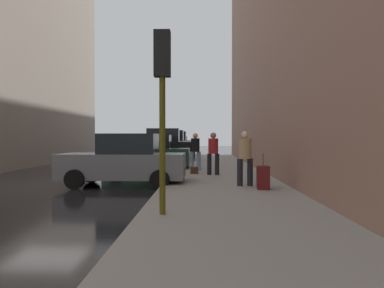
{
  "coord_description": "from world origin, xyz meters",
  "views": [
    {
      "loc": [
        5.24,
        -12.63,
        1.66
      ],
      "look_at": [
        4.87,
        4.57,
        1.36
      ],
      "focal_mm": 35.0,
      "sensor_mm": 36.0,
      "label": 1
    }
  ],
  "objects_px": {
    "duffel_bag": "(194,170)",
    "traffic_light": "(162,82)",
    "parked_blue_sedan": "(178,144)",
    "parked_dark_green_sedan": "(148,154)",
    "pedestrian_in_tan_coat": "(245,155)",
    "pedestrian_in_red_jacket": "(213,151)",
    "fire_hydrant": "(181,165)",
    "parked_white_van": "(169,145)",
    "parked_gray_coupe": "(124,161)",
    "parked_bronze_suv": "(174,144)",
    "parked_black_suv": "(161,147)",
    "rolling_suitcase": "(263,177)",
    "pedestrian_in_jeans": "(195,149)"
  },
  "relations": [
    {
      "from": "traffic_light",
      "to": "pedestrian_in_tan_coat",
      "type": "height_order",
      "value": "traffic_light"
    },
    {
      "from": "parked_blue_sedan",
      "to": "pedestrian_in_jeans",
      "type": "xyz_separation_m",
      "value": [
        2.37,
        -25.7,
        0.26
      ]
    },
    {
      "from": "parked_dark_green_sedan",
      "to": "parked_blue_sedan",
      "type": "xyz_separation_m",
      "value": [
        -0.0,
        24.26,
        0.0
      ]
    },
    {
      "from": "traffic_light",
      "to": "pedestrian_in_tan_coat",
      "type": "bearing_deg",
      "value": 63.69
    },
    {
      "from": "parked_dark_green_sedan",
      "to": "parked_black_suv",
      "type": "relative_size",
      "value": 0.91
    },
    {
      "from": "rolling_suitcase",
      "to": "pedestrian_in_jeans",
      "type": "bearing_deg",
      "value": 108.3
    },
    {
      "from": "pedestrian_in_jeans",
      "to": "rolling_suitcase",
      "type": "xyz_separation_m",
      "value": [
        2.07,
        -6.26,
        -0.61
      ]
    },
    {
      "from": "traffic_light",
      "to": "duffel_bag",
      "type": "bearing_deg",
      "value": 86.51
    },
    {
      "from": "parked_black_suv",
      "to": "duffel_bag",
      "type": "xyz_separation_m",
      "value": [
        2.36,
        -9.22,
        -0.74
      ]
    },
    {
      "from": "parked_gray_coupe",
      "to": "parked_bronze_suv",
      "type": "xyz_separation_m",
      "value": [
        -0.0,
        24.32,
        0.18
      ]
    },
    {
      "from": "pedestrian_in_tan_coat",
      "to": "duffel_bag",
      "type": "relative_size",
      "value": 3.89
    },
    {
      "from": "pedestrian_in_tan_coat",
      "to": "parked_dark_green_sedan",
      "type": "bearing_deg",
      "value": 119.67
    },
    {
      "from": "parked_black_suv",
      "to": "rolling_suitcase",
      "type": "bearing_deg",
      "value": -72.2
    },
    {
      "from": "pedestrian_in_tan_coat",
      "to": "pedestrian_in_jeans",
      "type": "bearing_deg",
      "value": 106.22
    },
    {
      "from": "parked_black_suv",
      "to": "duffel_bag",
      "type": "bearing_deg",
      "value": -75.66
    },
    {
      "from": "traffic_light",
      "to": "duffel_bag",
      "type": "xyz_separation_m",
      "value": [
        0.5,
        8.27,
        -2.47
      ]
    },
    {
      "from": "pedestrian_in_tan_coat",
      "to": "pedestrian_in_jeans",
      "type": "xyz_separation_m",
      "value": [
        -1.62,
        5.58,
        0.0
      ]
    },
    {
      "from": "parked_gray_coupe",
      "to": "parked_blue_sedan",
      "type": "relative_size",
      "value": 1.0
    },
    {
      "from": "traffic_light",
      "to": "parked_blue_sedan",
      "type": "bearing_deg",
      "value": 92.98
    },
    {
      "from": "parked_dark_green_sedan",
      "to": "parked_white_van",
      "type": "bearing_deg",
      "value": 90.0
    },
    {
      "from": "parked_dark_green_sedan",
      "to": "rolling_suitcase",
      "type": "relative_size",
      "value": 4.04
    },
    {
      "from": "parked_gray_coupe",
      "to": "pedestrian_in_tan_coat",
      "type": "relative_size",
      "value": 2.47
    },
    {
      "from": "parked_bronze_suv",
      "to": "duffel_bag",
      "type": "height_order",
      "value": "parked_bronze_suv"
    },
    {
      "from": "duffel_bag",
      "to": "parked_black_suv",
      "type": "bearing_deg",
      "value": 104.34
    },
    {
      "from": "fire_hydrant",
      "to": "parked_white_van",
      "type": "bearing_deg",
      "value": 96.63
    },
    {
      "from": "parked_dark_green_sedan",
      "to": "fire_hydrant",
      "type": "height_order",
      "value": "parked_dark_green_sedan"
    },
    {
      "from": "parked_bronze_suv",
      "to": "duffel_bag",
      "type": "bearing_deg",
      "value": -83.73
    },
    {
      "from": "parked_bronze_suv",
      "to": "duffel_bag",
      "type": "relative_size",
      "value": 10.52
    },
    {
      "from": "duffel_bag",
      "to": "parked_blue_sedan",
      "type": "bearing_deg",
      "value": 94.93
    },
    {
      "from": "parked_bronze_suv",
      "to": "fire_hydrant",
      "type": "relative_size",
      "value": 6.57
    },
    {
      "from": "parked_gray_coupe",
      "to": "rolling_suitcase",
      "type": "xyz_separation_m",
      "value": [
        4.44,
        -1.76,
        -0.36
      ]
    },
    {
      "from": "parked_gray_coupe",
      "to": "parked_dark_green_sedan",
      "type": "relative_size",
      "value": 1.0
    },
    {
      "from": "parked_dark_green_sedan",
      "to": "duffel_bag",
      "type": "distance_m",
      "value": 3.92
    },
    {
      "from": "parked_gray_coupe",
      "to": "duffel_bag",
      "type": "xyz_separation_m",
      "value": [
        2.36,
        2.85,
        -0.56
      ]
    },
    {
      "from": "parked_dark_green_sedan",
      "to": "fire_hydrant",
      "type": "bearing_deg",
      "value": -59.65
    },
    {
      "from": "parked_white_van",
      "to": "pedestrian_in_red_jacket",
      "type": "bearing_deg",
      "value": -78.95
    },
    {
      "from": "pedestrian_in_red_jacket",
      "to": "fire_hydrant",
      "type": "bearing_deg",
      "value": 159.64
    },
    {
      "from": "parked_blue_sedan",
      "to": "duffel_bag",
      "type": "relative_size",
      "value": 9.59
    },
    {
      "from": "parked_bronze_suv",
      "to": "pedestrian_in_tan_coat",
      "type": "relative_size",
      "value": 2.71
    },
    {
      "from": "duffel_bag",
      "to": "traffic_light",
      "type": "bearing_deg",
      "value": -93.49
    },
    {
      "from": "pedestrian_in_tan_coat",
      "to": "pedestrian_in_jeans",
      "type": "relative_size",
      "value": 1.0
    },
    {
      "from": "pedestrian_in_tan_coat",
      "to": "pedestrian_in_red_jacket",
      "type": "height_order",
      "value": "same"
    },
    {
      "from": "fire_hydrant",
      "to": "traffic_light",
      "type": "relative_size",
      "value": 0.2
    },
    {
      "from": "parked_dark_green_sedan",
      "to": "parked_bronze_suv",
      "type": "distance_m",
      "value": 18.39
    },
    {
      "from": "parked_bronze_suv",
      "to": "parked_blue_sedan",
      "type": "relative_size",
      "value": 1.1
    },
    {
      "from": "parked_bronze_suv",
      "to": "parked_blue_sedan",
      "type": "height_order",
      "value": "parked_bronze_suv"
    },
    {
      "from": "parked_dark_green_sedan",
      "to": "pedestrian_in_jeans",
      "type": "distance_m",
      "value": 2.78
    },
    {
      "from": "parked_bronze_suv",
      "to": "fire_hydrant",
      "type": "distance_m",
      "value": 21.55
    },
    {
      "from": "parked_black_suv",
      "to": "pedestrian_in_red_jacket",
      "type": "distance_m",
      "value": 10.2
    },
    {
      "from": "parked_black_suv",
      "to": "parked_bronze_suv",
      "type": "bearing_deg",
      "value": 90.0
    }
  ]
}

